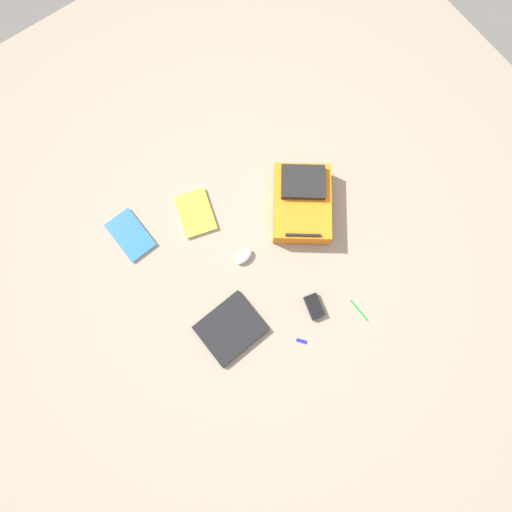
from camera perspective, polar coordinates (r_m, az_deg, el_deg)
name	(u,v)px	position (r m, az deg, el deg)	size (l,w,h in m)	color
ground_plane	(248,260)	(2.24, -1.12, -0.63)	(4.10, 4.10, 0.00)	gray
backpack	(302,202)	(2.27, 6.49, 7.60)	(0.51, 0.53, 0.16)	orange
laptop	(231,328)	(2.18, -3.63, -10.19)	(0.33, 0.29, 0.03)	black
book_manual	(195,213)	(2.32, -8.60, 6.05)	(0.25, 0.30, 0.02)	silver
book_red	(130,235)	(2.37, -17.35, 2.86)	(0.18, 0.29, 0.02)	silver
computer_mouse	(243,256)	(2.22, -1.81, -0.05)	(0.06, 0.11, 0.04)	silver
power_brick	(314,306)	(2.21, 8.22, -7.07)	(0.07, 0.13, 0.04)	black
pen_black	(359,310)	(2.26, 14.43, -7.47)	(0.01, 0.01, 0.14)	#198C33
usb_stick	(302,341)	(2.20, 6.48, -11.88)	(0.02, 0.06, 0.01)	#191999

